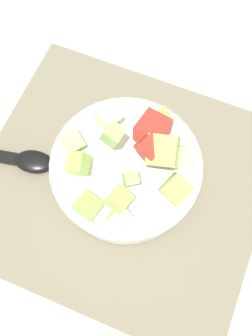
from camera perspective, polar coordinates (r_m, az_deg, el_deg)
ground_plane at (r=0.61m, az=-0.65°, el=-2.14°), size 2.40×2.40×0.00m
placemat at (r=0.61m, az=-0.66°, el=-2.04°), size 0.41×0.38×0.01m
salad_bowl at (r=0.57m, az=0.07°, el=-0.23°), size 0.21×0.21×0.12m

